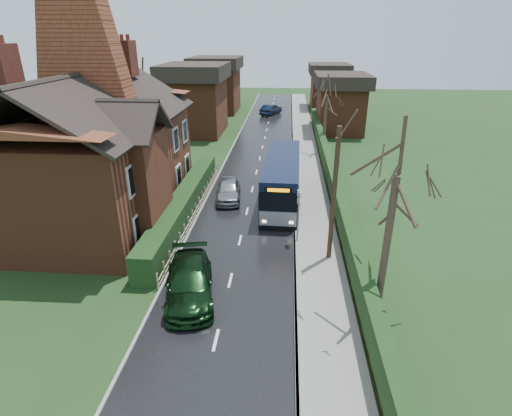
# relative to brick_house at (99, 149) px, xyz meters

# --- Properties ---
(ground) EXTENTS (140.00, 140.00, 0.00)m
(ground) POSITION_rel_brick_house_xyz_m (8.73, -4.78, -4.38)
(ground) COLOR #223F1B
(ground) RESTS_ON ground
(road) EXTENTS (6.00, 100.00, 0.02)m
(road) POSITION_rel_brick_house_xyz_m (8.73, 5.22, -4.37)
(road) COLOR black
(road) RESTS_ON ground
(pavement) EXTENTS (2.50, 100.00, 0.14)m
(pavement) POSITION_rel_brick_house_xyz_m (12.98, 5.22, -4.31)
(pavement) COLOR slate
(pavement) RESTS_ON ground
(kerb_right) EXTENTS (0.12, 100.00, 0.14)m
(kerb_right) POSITION_rel_brick_house_xyz_m (11.78, 5.22, -4.31)
(kerb_right) COLOR gray
(kerb_right) RESTS_ON ground
(kerb_left) EXTENTS (0.12, 100.00, 0.10)m
(kerb_left) POSITION_rel_brick_house_xyz_m (5.68, 5.22, -4.33)
(kerb_left) COLOR gray
(kerb_left) RESTS_ON ground
(front_hedge) EXTENTS (1.20, 16.00, 1.60)m
(front_hedge) POSITION_rel_brick_house_xyz_m (4.83, 0.22, -3.58)
(front_hedge) COLOR black
(front_hedge) RESTS_ON ground
(picket_fence) EXTENTS (0.10, 16.00, 0.90)m
(picket_fence) POSITION_rel_brick_house_xyz_m (5.58, 0.22, -3.93)
(picket_fence) COLOR #998868
(picket_fence) RESTS_ON ground
(right_wall_hedge) EXTENTS (0.60, 50.00, 1.80)m
(right_wall_hedge) POSITION_rel_brick_house_xyz_m (14.53, 5.22, -3.36)
(right_wall_hedge) COLOR brown
(right_wall_hedge) RESTS_ON ground
(brick_house) EXTENTS (9.30, 14.60, 10.30)m
(brick_house) POSITION_rel_brick_house_xyz_m (0.00, 0.00, 0.00)
(brick_house) COLOR brown
(brick_house) RESTS_ON ground
(bus) EXTENTS (2.53, 10.00, 3.02)m
(bus) POSITION_rel_brick_house_xyz_m (10.93, 3.42, -2.88)
(bus) COLOR black
(bus) RESTS_ON ground
(car_silver) EXTENTS (2.10, 4.28, 1.40)m
(car_silver) POSITION_rel_brick_house_xyz_m (7.23, 3.24, -3.67)
(car_silver) COLOR #A3A4A8
(car_silver) RESTS_ON ground
(car_green) EXTENTS (2.99, 5.24, 1.43)m
(car_green) POSITION_rel_brick_house_xyz_m (7.13, -8.07, -3.66)
(car_green) COLOR black
(car_green) RESTS_ON ground
(car_distant) EXTENTS (3.11, 4.63, 1.44)m
(car_distant) POSITION_rel_brick_house_xyz_m (8.80, 34.93, -3.65)
(car_distant) COLOR #101D32
(car_distant) RESTS_ON ground
(bus_stop_sign) EXTENTS (0.20, 0.47, 3.13)m
(bus_stop_sign) POSITION_rel_brick_house_xyz_m (11.93, -2.78, -2.31)
(bus_stop_sign) COLOR slate
(bus_stop_sign) RESTS_ON ground
(telegraph_pole) EXTENTS (0.43, 0.85, 6.91)m
(telegraph_pole) POSITION_rel_brick_house_xyz_m (13.53, -4.43, -0.88)
(telegraph_pole) COLOR #302115
(telegraph_pole) RESTS_ON ground
(tree_right_near) EXTENTS (4.01, 4.01, 8.66)m
(tree_right_near) POSITION_rel_brick_house_xyz_m (15.15, -8.66, 2.09)
(tree_right_near) COLOR #3C2E23
(tree_right_near) RESTS_ON ground
(tree_right_far) EXTENTS (4.00, 4.00, 7.73)m
(tree_right_far) POSITION_rel_brick_house_xyz_m (14.73, 15.71, 1.40)
(tree_right_far) COLOR #3A2B22
(tree_right_far) RESTS_ON ground
(tree_house_side) EXTENTS (4.14, 4.14, 9.40)m
(tree_house_side) POSITION_rel_brick_house_xyz_m (-0.90, 11.83, 2.65)
(tree_house_side) COLOR #3E3125
(tree_house_side) RESTS_ON ground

